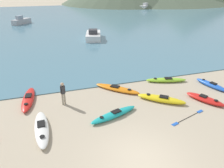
{
  "coord_description": "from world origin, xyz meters",
  "views": [
    {
      "loc": [
        -3.64,
        -6.8,
        7.32
      ],
      "look_at": [
        0.89,
        7.21,
        0.5
      ],
      "focal_mm": 35.0,
      "sensor_mm": 36.0,
      "label": 1
    }
  ],
  "objects_px": {
    "kayak_on_sand_4": "(211,85)",
    "moored_boat_3": "(93,35)",
    "person_near_waterline": "(63,92)",
    "kayak_on_sand_7": "(166,80)",
    "kayak_on_sand_1": "(117,89)",
    "kayak_on_sand_2": "(114,114)",
    "kayak_on_sand_0": "(28,99)",
    "kayak_on_sand_3": "(161,99)",
    "loose_paddle": "(188,117)",
    "moored_boat_2": "(21,21)",
    "kayak_on_sand_5": "(42,128)",
    "kayak_on_sand_8": "(205,99)",
    "moored_boat_0": "(146,7)"
  },
  "relations": [
    {
      "from": "kayak_on_sand_1",
      "to": "kayak_on_sand_2",
      "type": "distance_m",
      "value": 3.57
    },
    {
      "from": "kayak_on_sand_3",
      "to": "kayak_on_sand_8",
      "type": "bearing_deg",
      "value": -17.89
    },
    {
      "from": "moored_boat_0",
      "to": "moored_boat_2",
      "type": "xyz_separation_m",
      "value": [
        -35.82,
        -18.73,
        -0.03
      ]
    },
    {
      "from": "kayak_on_sand_1",
      "to": "moored_boat_2",
      "type": "relative_size",
      "value": 0.79
    },
    {
      "from": "moored_boat_0",
      "to": "moored_boat_2",
      "type": "distance_m",
      "value": 40.42
    },
    {
      "from": "kayak_on_sand_1",
      "to": "kayak_on_sand_5",
      "type": "distance_m",
      "value": 6.52
    },
    {
      "from": "kayak_on_sand_2",
      "to": "moored_boat_0",
      "type": "relative_size",
      "value": 0.62
    },
    {
      "from": "kayak_on_sand_0",
      "to": "moored_boat_3",
      "type": "relative_size",
      "value": 0.72
    },
    {
      "from": "kayak_on_sand_4",
      "to": "moored_boat_2",
      "type": "height_order",
      "value": "moored_boat_2"
    },
    {
      "from": "person_near_waterline",
      "to": "kayak_on_sand_3",
      "type": "bearing_deg",
      "value": -14.16
    },
    {
      "from": "moored_boat_0",
      "to": "moored_boat_2",
      "type": "bearing_deg",
      "value": -152.4
    },
    {
      "from": "kayak_on_sand_8",
      "to": "moored_boat_3",
      "type": "height_order",
      "value": "moored_boat_3"
    },
    {
      "from": "kayak_on_sand_7",
      "to": "moored_boat_0",
      "type": "height_order",
      "value": "moored_boat_0"
    },
    {
      "from": "kayak_on_sand_7",
      "to": "moored_boat_3",
      "type": "distance_m",
      "value": 16.38
    },
    {
      "from": "kayak_on_sand_2",
      "to": "kayak_on_sand_3",
      "type": "xyz_separation_m",
      "value": [
        3.65,
        0.79,
        0.04
      ]
    },
    {
      "from": "kayak_on_sand_4",
      "to": "moored_boat_3",
      "type": "bearing_deg",
      "value": 105.41
    },
    {
      "from": "moored_boat_3",
      "to": "kayak_on_sand_7",
      "type": "bearing_deg",
      "value": -82.33
    },
    {
      "from": "kayak_on_sand_4",
      "to": "person_near_waterline",
      "type": "distance_m",
      "value": 11.23
    },
    {
      "from": "person_near_waterline",
      "to": "moored_boat_0",
      "type": "xyz_separation_m",
      "value": [
        31.57,
        52.69,
        -0.25
      ]
    },
    {
      "from": "kayak_on_sand_1",
      "to": "kayak_on_sand_5",
      "type": "height_order",
      "value": "kayak_on_sand_5"
    },
    {
      "from": "kayak_on_sand_1",
      "to": "moored_boat_2",
      "type": "bearing_deg",
      "value": 104.07
    },
    {
      "from": "kayak_on_sand_0",
      "to": "person_near_waterline",
      "type": "xyz_separation_m",
      "value": [
        2.26,
        -1.21,
        0.75
      ]
    },
    {
      "from": "moored_boat_0",
      "to": "kayak_on_sand_3",
      "type": "bearing_deg",
      "value": -114.93
    },
    {
      "from": "kayak_on_sand_3",
      "to": "loose_paddle",
      "type": "distance_m",
      "value": 2.35
    },
    {
      "from": "kayak_on_sand_2",
      "to": "kayak_on_sand_5",
      "type": "distance_m",
      "value": 4.19
    },
    {
      "from": "kayak_on_sand_7",
      "to": "moored_boat_0",
      "type": "distance_m",
      "value": 56.51
    },
    {
      "from": "kayak_on_sand_1",
      "to": "moored_boat_0",
      "type": "distance_m",
      "value": 58.65
    },
    {
      "from": "moored_boat_3",
      "to": "moored_boat_2",
      "type": "bearing_deg",
      "value": 122.16
    },
    {
      "from": "moored_boat_3",
      "to": "kayak_on_sand_8",
      "type": "bearing_deg",
      "value": -81.45
    },
    {
      "from": "kayak_on_sand_3",
      "to": "moored_boat_0",
      "type": "bearing_deg",
      "value": 65.07
    },
    {
      "from": "kayak_on_sand_5",
      "to": "kayak_on_sand_8",
      "type": "distance_m",
      "value": 10.66
    },
    {
      "from": "moored_boat_3",
      "to": "loose_paddle",
      "type": "height_order",
      "value": "moored_boat_3"
    },
    {
      "from": "person_near_waterline",
      "to": "moored_boat_2",
      "type": "height_order",
      "value": "moored_boat_2"
    },
    {
      "from": "kayak_on_sand_0",
      "to": "loose_paddle",
      "type": "height_order",
      "value": "kayak_on_sand_0"
    },
    {
      "from": "loose_paddle",
      "to": "kayak_on_sand_7",
      "type": "bearing_deg",
      "value": 73.71
    },
    {
      "from": "kayak_on_sand_2",
      "to": "loose_paddle",
      "type": "xyz_separation_m",
      "value": [
        4.19,
        -1.49,
        -0.13
      ]
    },
    {
      "from": "kayak_on_sand_2",
      "to": "kayak_on_sand_4",
      "type": "bearing_deg",
      "value": 10.78
    },
    {
      "from": "person_near_waterline",
      "to": "moored_boat_2",
      "type": "xyz_separation_m",
      "value": [
        -4.25,
        33.97,
        -0.28
      ]
    },
    {
      "from": "kayak_on_sand_1",
      "to": "kayak_on_sand_2",
      "type": "xyz_separation_m",
      "value": [
        -1.35,
        -3.31,
        0.01
      ]
    },
    {
      "from": "kayak_on_sand_5",
      "to": "moored_boat_0",
      "type": "distance_m",
      "value": 64.38
    },
    {
      "from": "kayak_on_sand_1",
      "to": "kayak_on_sand_0",
      "type": "bearing_deg",
      "value": 177.35
    },
    {
      "from": "kayak_on_sand_1",
      "to": "kayak_on_sand_8",
      "type": "relative_size",
      "value": 1.15
    },
    {
      "from": "kayak_on_sand_4",
      "to": "kayak_on_sand_7",
      "type": "height_order",
      "value": "kayak_on_sand_4"
    },
    {
      "from": "moored_boat_2",
      "to": "loose_paddle",
      "type": "height_order",
      "value": "moored_boat_2"
    },
    {
      "from": "kayak_on_sand_7",
      "to": "loose_paddle",
      "type": "distance_m",
      "value": 5.27
    },
    {
      "from": "moored_boat_0",
      "to": "moored_boat_3",
      "type": "bearing_deg",
      "value": -125.75
    },
    {
      "from": "kayak_on_sand_3",
      "to": "moored_boat_3",
      "type": "bearing_deg",
      "value": 90.51
    },
    {
      "from": "kayak_on_sand_7",
      "to": "kayak_on_sand_3",
      "type": "bearing_deg",
      "value": -126.02
    },
    {
      "from": "kayak_on_sand_5",
      "to": "person_near_waterline",
      "type": "distance_m",
      "value": 3.04
    },
    {
      "from": "kayak_on_sand_5",
      "to": "moored_boat_3",
      "type": "height_order",
      "value": "moored_boat_3"
    }
  ]
}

